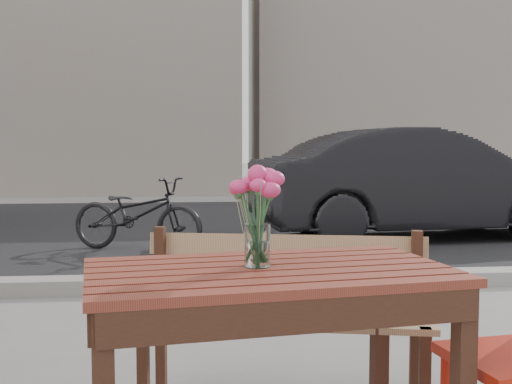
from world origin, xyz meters
TOP-DOWN VIEW (x-y plane):
  - street at (0.00, 5.06)m, footprint 30.00×8.12m
  - backdrop_buildings at (0.17, 14.40)m, footprint 15.50×4.00m
  - main_table at (0.11, 0.06)m, footprint 1.30×0.88m
  - main_bench at (0.26, 0.74)m, footprint 1.33×0.64m
  - main_vase at (0.07, 0.08)m, footprint 0.19×0.19m
  - parked_car at (2.67, 5.69)m, footprint 4.25×1.88m
  - bicycle at (-0.75, 5.00)m, footprint 1.64×1.13m

SIDE VIEW (x-z plane):
  - street at x=0.00m, z-range -0.03..0.09m
  - bicycle at x=-0.75m, z-range 0.00..0.82m
  - main_bench at x=0.26m, z-range 0.08..0.88m
  - main_table at x=0.11m, z-range 0.25..0.99m
  - parked_car at x=2.67m, z-range 0.00..1.36m
  - main_vase at x=0.07m, z-range 0.79..1.13m
  - backdrop_buildings at x=0.17m, z-range -0.40..7.60m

